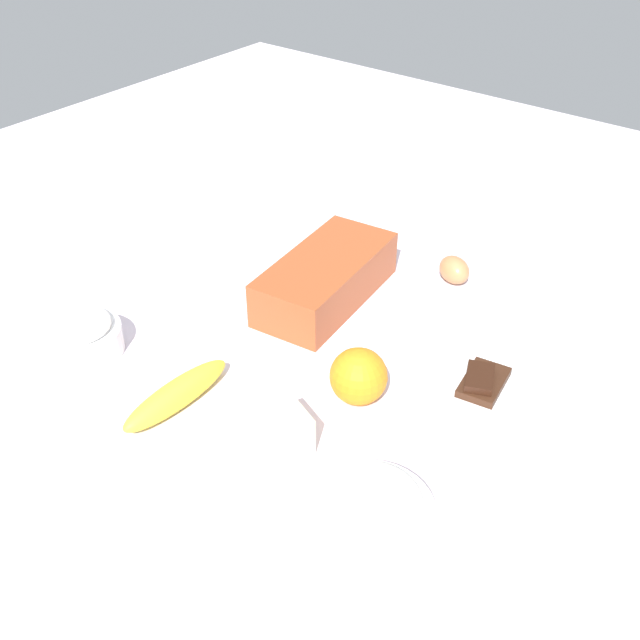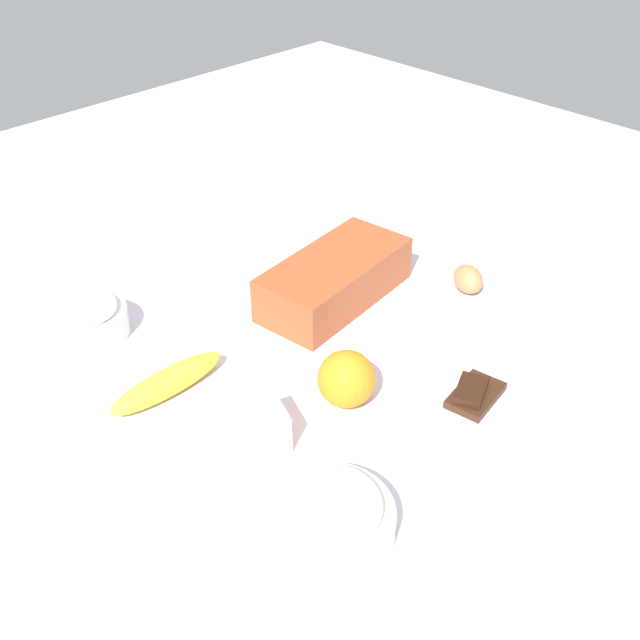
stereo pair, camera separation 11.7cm
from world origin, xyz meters
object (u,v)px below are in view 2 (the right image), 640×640
orange_fruit (346,379)px  banana (168,382)px  butter_block (252,431)px  egg_near_butter (468,279)px  loaf_pan (335,278)px  flour_bowl (330,515)px  sugar_bowl (88,317)px  chocolate_plate (474,398)px

orange_fruit → banana: bearing=-48.8°
butter_block → egg_near_butter: size_ratio=1.40×
loaf_pan → flour_bowl: size_ratio=1.91×
banana → sugar_bowl: bearing=-88.9°
flour_bowl → egg_near_butter: size_ratio=2.40×
banana → butter_block: size_ratio=2.11×
orange_fruit → egg_near_butter: (-0.36, -0.05, -0.02)m
butter_block → chocolate_plate: size_ratio=0.69×
loaf_pan → banana: 0.35m
flour_bowl → sugar_bowl: flour_bowl is taller
flour_bowl → orange_fruit: orange_fruit is taller
orange_fruit → chocolate_plate: orange_fruit is taller
banana → loaf_pan: bearing=-179.9°
loaf_pan → sugar_bowl: bearing=-37.2°
flour_bowl → banana: (-0.01, -0.34, -0.01)m
orange_fruit → chocolate_plate: 0.19m
loaf_pan → chocolate_plate: loaf_pan is taller
loaf_pan → butter_block: size_ratio=3.26×
loaf_pan → orange_fruit: orange_fruit is taller
sugar_bowl → chocolate_plate: size_ratio=0.96×
banana → chocolate_plate: bearing=132.0°
sugar_bowl → orange_fruit: (-0.17, 0.40, 0.01)m
banana → chocolate_plate: size_ratio=1.46×
banana → orange_fruit: (-0.17, 0.20, 0.02)m
banana → egg_near_butter: bearing=164.6°
flour_bowl → banana: size_ratio=0.81×
egg_near_butter → loaf_pan: bearing=-38.8°
banana → butter_block: bearing=95.3°
loaf_pan → egg_near_butter: 0.24m
loaf_pan → banana: size_ratio=1.54×
banana → egg_near_butter: 0.55m
orange_fruit → chocolate_plate: bearing=133.2°
loaf_pan → orange_fruit: (0.18, 0.20, 0.00)m
flour_bowl → orange_fruit: (-0.18, -0.15, 0.01)m
flour_bowl → orange_fruit: size_ratio=1.84×
orange_fruit → butter_block: size_ratio=0.93×
loaf_pan → butter_block: 0.37m
loaf_pan → egg_near_butter: (-0.18, 0.15, -0.02)m
banana → orange_fruit: orange_fruit is taller
sugar_bowl → egg_near_butter: bearing=146.5°
loaf_pan → orange_fruit: 0.26m
loaf_pan → orange_fruit: bearing=41.1°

